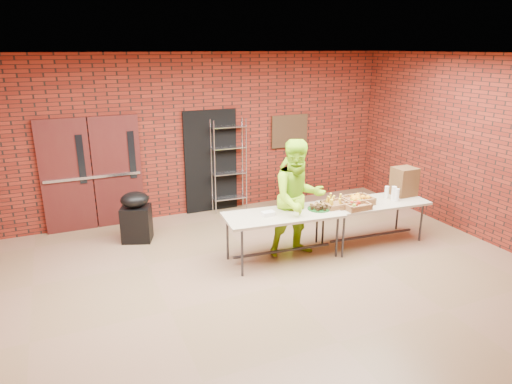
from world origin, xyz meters
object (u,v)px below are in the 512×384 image
table_left (283,217)px  covered_grill (136,217)px  coffee_dispenser (404,181)px  wire_rack (229,166)px  volunteer_woman (292,177)px  table_right (374,205)px  volunteer_man (298,199)px

table_left → covered_grill: (-2.03, 1.67, -0.25)m
coffee_dispenser → wire_rack: bearing=134.0°
covered_grill → volunteer_woman: (3.19, 0.19, 0.30)m
volunteer_woman → table_right: bearing=110.2°
coffee_dispenser → volunteer_man: bearing=179.1°
table_right → coffee_dispenser: (0.70, 0.10, 0.32)m
wire_rack → volunteer_woman: wire_rack is taller
table_right → volunteer_woman: 2.01m
covered_grill → volunteer_man: (2.33, -1.61, 0.51)m
wire_rack → coffee_dispenser: 3.44m
volunteer_woman → volunteer_man: size_ratio=0.78×
table_right → volunteer_woman: (-0.56, 1.93, 0.06)m
table_left → wire_rack: bearing=94.6°
table_left → table_right: bearing=3.1°
table_left → coffee_dispenser: size_ratio=3.83×
table_right → covered_grill: (-3.75, 1.74, -0.24)m
table_right → covered_grill: bearing=159.3°
table_right → wire_rack: bearing=127.4°
table_left → covered_grill: size_ratio=2.15×
table_right → volunteer_man: 1.46m
table_right → covered_grill: size_ratio=2.09×
table_left → covered_grill: 2.64m
coffee_dispenser → covered_grill: 4.78m
wire_rack → volunteer_woman: 1.31m
wire_rack → coffee_dispenser: (2.39, -2.48, 0.04)m
table_left → coffee_dispenser: bearing=6.0°
table_right → table_left: bearing=-178.1°
wire_rack → coffee_dispenser: bearing=-43.5°
wire_rack → volunteer_woman: bearing=-27.2°
table_right → coffee_dispenser: size_ratio=3.72×
volunteer_woman → table_left: bearing=62.1°
wire_rack → table_left: size_ratio=1.00×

